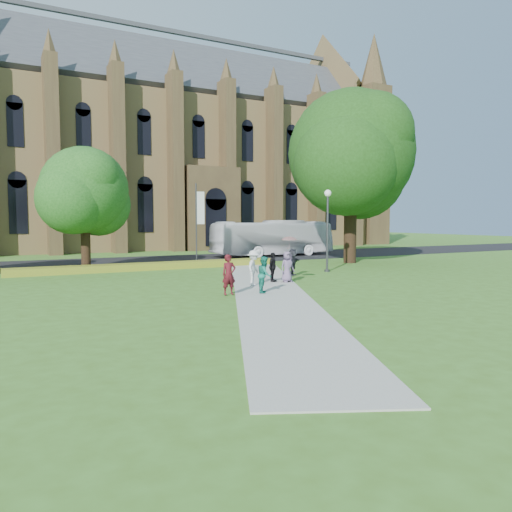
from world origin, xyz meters
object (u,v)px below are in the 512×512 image
streetlamp (328,220)px  large_tree (351,153)px  tour_coach (273,238)px  pedestrian_0 (229,275)px

streetlamp → large_tree: bearing=39.3°
tour_coach → pedestrian_0: 23.79m
streetlamp → large_tree: 8.73m
large_tree → pedestrian_0: (-15.33, -10.55, -7.43)m
large_tree → tour_coach: 11.28m
pedestrian_0 → large_tree: bearing=35.9°
tour_coach → streetlamp: bearing=163.3°
streetlamp → tour_coach: 14.04m
large_tree → pedestrian_0: 20.04m
tour_coach → pedestrian_0: size_ratio=6.56×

